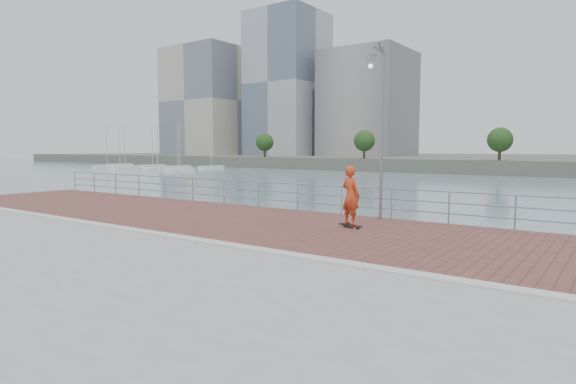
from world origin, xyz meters
The scene contains 9 objects.
water centered at (0.00, 0.00, -2.00)m, with size 400.00×400.00×0.00m, color slate.
seawall centered at (0.00, -5.00, -1.00)m, with size 40.00×24.00×2.00m, color gray.
brick_lane centered at (0.00, 3.60, 0.01)m, with size 40.00×6.80×0.02m, color brown.
curb centered at (0.00, 0.00, 0.03)m, with size 40.00×0.40×0.06m, color #B7B5AD.
guardrail centered at (0.00, 7.00, 0.69)m, with size 39.06×0.06×1.13m.
street_lamp centered at (0.83, 6.07, 4.17)m, with size 0.43×1.25×5.87m.
skateboard centered at (0.78, 4.35, 0.10)m, with size 0.87×0.44×0.10m.
skateboarder centered at (0.78, 4.35, 1.05)m, with size 0.69×0.45×1.90m, color red.
marina centered at (-78.16, 60.08, -1.56)m, with size 33.42×18.65×9.76m.
Camera 1 is at (7.98, -9.19, 2.56)m, focal length 30.00 mm.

